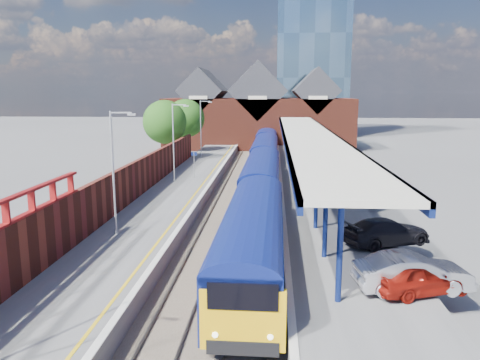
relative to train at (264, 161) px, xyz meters
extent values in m
plane|color=#5B5B5E|center=(-1.49, 2.40, -2.12)|extent=(240.00, 240.00, 0.00)
cube|color=#473D33|center=(-1.49, -7.60, -2.09)|extent=(6.00, 76.00, 0.06)
cube|color=slate|center=(-3.71, -7.60, -2.00)|extent=(0.07, 76.00, 0.14)
cube|color=slate|center=(-2.27, -7.60, -2.00)|extent=(0.07, 76.00, 0.14)
cube|color=slate|center=(-0.71, -7.60, -2.00)|extent=(0.07, 76.00, 0.14)
cube|color=slate|center=(0.73, -7.60, -2.00)|extent=(0.07, 76.00, 0.14)
cube|color=#565659|center=(-6.99, -7.60, -1.62)|extent=(5.00, 76.00, 1.00)
cube|color=#565659|center=(4.51, -7.60, -1.62)|extent=(6.00, 76.00, 1.00)
cube|color=silver|center=(-4.64, -7.60, -1.10)|extent=(0.30, 76.00, 0.05)
cube|color=silver|center=(1.66, -7.60, -1.10)|extent=(0.30, 76.00, 0.05)
cube|color=yellow|center=(-5.24, -7.60, -1.12)|extent=(0.14, 76.00, 0.01)
cube|color=navy|center=(0.01, -24.78, -0.22)|extent=(2.99, 16.03, 2.50)
cube|color=navy|center=(0.01, -24.78, 1.03)|extent=(2.99, 16.03, 0.60)
cube|color=navy|center=(0.01, -8.18, -0.22)|extent=(2.99, 16.03, 2.50)
cube|color=navy|center=(0.01, -8.18, 1.03)|extent=(2.99, 16.03, 0.60)
cube|color=navy|center=(0.01, 8.42, -0.22)|extent=(2.99, 16.03, 2.50)
cube|color=navy|center=(0.01, 8.42, 1.03)|extent=(2.99, 16.03, 0.60)
cube|color=navy|center=(0.01, 25.02, -0.22)|extent=(2.99, 16.03, 2.50)
cube|color=navy|center=(0.01, 25.02, 1.03)|extent=(2.99, 16.03, 0.60)
cube|color=black|center=(-1.41, 0.12, 0.23)|extent=(0.04, 60.54, 0.70)
cube|color=orange|center=(-1.42, 0.12, -0.57)|extent=(0.03, 55.27, 0.30)
cube|color=#BA0C0E|center=(-1.43, 0.12, -0.82)|extent=(0.03, 55.27, 0.30)
cube|color=#F2B20C|center=(0.01, -32.70, -0.42)|extent=(2.82, 0.33, 2.10)
cube|color=black|center=(0.01, -32.80, 0.43)|extent=(2.30, 0.19, 0.90)
cube|color=black|center=(0.01, -30.38, -1.82)|extent=(2.00, 2.40, 0.60)
cube|color=black|center=(0.01, 30.62, -1.82)|extent=(2.00, 2.40, 0.60)
cylinder|color=#0E1C53|center=(3.51, -29.60, 0.98)|extent=(0.24, 0.24, 4.20)
cylinder|color=#0E1C53|center=(3.51, -24.60, 0.98)|extent=(0.24, 0.24, 4.20)
cylinder|color=#0E1C53|center=(3.51, -19.60, 0.98)|extent=(0.24, 0.24, 4.20)
cylinder|color=#0E1C53|center=(3.51, -14.60, 0.98)|extent=(0.24, 0.24, 4.20)
cylinder|color=#0E1C53|center=(3.51, -9.60, 0.98)|extent=(0.24, 0.24, 4.20)
cylinder|color=#0E1C53|center=(3.51, -4.60, 0.98)|extent=(0.24, 0.24, 4.20)
cylinder|color=#0E1C53|center=(3.51, 0.40, 0.98)|extent=(0.24, 0.24, 4.20)
cylinder|color=#0E1C53|center=(3.51, 5.40, 0.98)|extent=(0.24, 0.24, 4.20)
cylinder|color=#0E1C53|center=(3.51, 10.40, 0.98)|extent=(0.24, 0.24, 4.20)
cylinder|color=#0E1C53|center=(3.51, 15.40, 0.98)|extent=(0.24, 0.24, 4.20)
cube|color=beige|center=(4.01, -5.60, 3.23)|extent=(4.50, 52.00, 0.25)
cube|color=#0E1C53|center=(1.86, -5.60, 3.08)|extent=(0.20, 52.00, 0.55)
cube|color=#0E1C53|center=(6.16, -5.60, 3.08)|extent=(0.20, 52.00, 0.55)
cylinder|color=#A5A8AA|center=(-7.99, -21.60, 2.38)|extent=(0.12, 0.12, 7.00)
cube|color=#A5A8AA|center=(-7.39, -21.60, 5.78)|extent=(1.20, 0.08, 0.08)
cube|color=#A5A8AA|center=(-6.79, -21.60, 5.68)|extent=(0.45, 0.18, 0.12)
cylinder|color=#A5A8AA|center=(-7.99, -5.60, 2.38)|extent=(0.12, 0.12, 7.00)
cube|color=#A5A8AA|center=(-7.39, -5.60, 5.78)|extent=(1.20, 0.08, 0.08)
cube|color=#A5A8AA|center=(-6.79, -5.60, 5.68)|extent=(0.45, 0.18, 0.12)
cylinder|color=#A5A8AA|center=(-7.99, 10.40, 2.38)|extent=(0.12, 0.12, 7.00)
cube|color=#A5A8AA|center=(-7.39, 10.40, 5.78)|extent=(1.20, 0.08, 0.08)
cube|color=#A5A8AA|center=(-6.79, 10.40, 5.68)|extent=(0.45, 0.18, 0.12)
cylinder|color=#A5A8AA|center=(-6.49, -3.60, 0.13)|extent=(0.08, 0.08, 2.50)
cube|color=#0C194C|center=(-6.49, -3.60, 1.18)|extent=(0.55, 0.06, 0.35)
cube|color=#582217|center=(-9.59, -13.60, 0.28)|extent=(0.35, 50.00, 2.80)
cube|color=maroon|center=(-9.59, -29.60, 2.18)|extent=(0.30, 0.12, 1.00)
cube|color=maroon|center=(-9.59, -27.60, 2.18)|extent=(0.30, 0.12, 1.00)
cube|color=maroon|center=(-9.59, -25.60, 2.18)|extent=(0.30, 0.12, 1.00)
cube|color=maroon|center=(-9.59, -23.60, 2.18)|extent=(0.30, 0.12, 1.00)
cube|color=#582217|center=(-1.49, 30.40, 1.88)|extent=(30.00, 12.00, 8.00)
cube|color=#232328|center=(-10.49, 30.40, 7.08)|extent=(7.13, 12.00, 7.13)
cube|color=#232328|center=(-1.49, 30.40, 7.08)|extent=(9.16, 12.00, 9.16)
cube|color=#232328|center=(7.51, 30.40, 7.08)|extent=(7.13, 12.00, 7.13)
cube|color=beige|center=(-10.49, 24.35, 6.08)|extent=(2.80, 0.15, 0.50)
cube|color=beige|center=(-1.49, 24.35, 6.08)|extent=(2.80, 0.15, 0.50)
cube|color=beige|center=(7.51, 24.35, 6.08)|extent=(2.80, 0.15, 0.50)
cube|color=slate|center=(8.51, 52.40, 17.88)|extent=(14.00, 14.00, 40.00)
cylinder|color=#382314|center=(-11.99, 8.40, -0.12)|extent=(0.44, 0.44, 4.00)
sphere|color=#164713|center=(-11.99, 8.40, 3.38)|extent=(5.20, 5.20, 5.20)
sphere|color=#164713|center=(-11.19, 7.90, 2.68)|extent=(3.20, 3.20, 3.20)
cylinder|color=#382314|center=(-10.99, 16.40, -0.12)|extent=(0.44, 0.44, 4.00)
sphere|color=#164713|center=(-10.99, 16.40, 3.38)|extent=(5.20, 5.20, 5.20)
sphere|color=#164713|center=(-10.19, 15.90, 2.68)|extent=(3.20, 3.20, 3.20)
imported|color=maroon|center=(6.97, -28.56, -0.41)|extent=(4.47, 2.97, 1.41)
imported|color=#B8B8BD|center=(6.65, -28.38, -0.35)|extent=(4.84, 2.29, 1.53)
imported|color=black|center=(7.01, -22.40, -0.42)|extent=(5.22, 3.76, 1.40)
imported|color=navy|center=(6.76, -11.48, -0.46)|extent=(4.96, 2.68, 1.32)
camera|label=1|loc=(0.91, -46.81, 6.88)|focal=35.00mm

